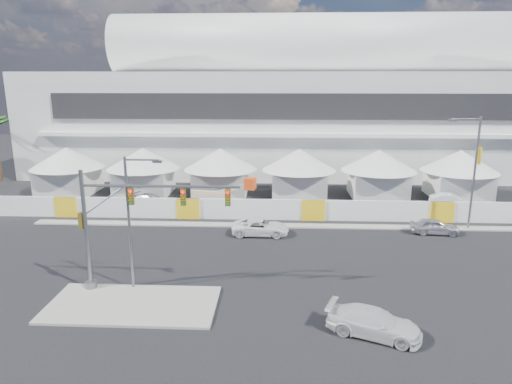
{
  "coord_description": "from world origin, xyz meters",
  "views": [
    {
      "loc": [
        2.55,
        -27.38,
        13.19
      ],
      "look_at": [
        0.76,
        10.0,
        3.84
      ],
      "focal_mm": 32.0,
      "sensor_mm": 36.0,
      "label": 1
    }
  ],
  "objects_px": {
    "lot_car_a": "(451,201)",
    "boom_lift": "(207,203)",
    "streetlight_median": "(132,214)",
    "streetlight_curb": "(473,165)",
    "sedan_silver": "(435,226)",
    "traffic_mast": "(118,225)",
    "pickup_curb": "(260,227)",
    "lot_car_c": "(151,200)",
    "pickup_near": "(374,323)"
  },
  "relations": [
    {
      "from": "lot_car_c",
      "to": "pickup_near",
      "type": "bearing_deg",
      "value": -117.99
    },
    {
      "from": "sedan_silver",
      "to": "lot_car_a",
      "type": "xyz_separation_m",
      "value": [
        4.53,
        8.72,
        0.02
      ]
    },
    {
      "from": "lot_car_c",
      "to": "traffic_mast",
      "type": "xyz_separation_m",
      "value": [
        3.53,
        -19.56,
        3.76
      ]
    },
    {
      "from": "lot_car_a",
      "to": "boom_lift",
      "type": "distance_m",
      "value": 25.52
    },
    {
      "from": "pickup_curb",
      "to": "traffic_mast",
      "type": "xyz_separation_m",
      "value": [
        -8.4,
        -11.05,
        3.73
      ]
    },
    {
      "from": "traffic_mast",
      "to": "streetlight_curb",
      "type": "bearing_deg",
      "value": 26.75
    },
    {
      "from": "sedan_silver",
      "to": "boom_lift",
      "type": "height_order",
      "value": "boom_lift"
    },
    {
      "from": "pickup_curb",
      "to": "boom_lift",
      "type": "distance_m",
      "value": 8.27
    },
    {
      "from": "sedan_silver",
      "to": "pickup_near",
      "type": "relative_size",
      "value": 0.82
    },
    {
      "from": "lot_car_a",
      "to": "streetlight_median",
      "type": "bearing_deg",
      "value": 141.04
    },
    {
      "from": "sedan_silver",
      "to": "streetlight_median",
      "type": "height_order",
      "value": "streetlight_median"
    },
    {
      "from": "streetlight_curb",
      "to": "traffic_mast",
      "type": "bearing_deg",
      "value": -153.25
    },
    {
      "from": "boom_lift",
      "to": "lot_car_a",
      "type": "bearing_deg",
      "value": 19.83
    },
    {
      "from": "pickup_curb",
      "to": "lot_car_c",
      "type": "distance_m",
      "value": 14.64
    },
    {
      "from": "lot_car_a",
      "to": "traffic_mast",
      "type": "relative_size",
      "value": 0.43
    },
    {
      "from": "lot_car_c",
      "to": "traffic_mast",
      "type": "bearing_deg",
      "value": -145.29
    },
    {
      "from": "pickup_curb",
      "to": "lot_car_c",
      "type": "relative_size",
      "value": 1.09
    },
    {
      "from": "pickup_curb",
      "to": "streetlight_median",
      "type": "xyz_separation_m",
      "value": [
        -7.53,
        -10.85,
        4.34
      ]
    },
    {
      "from": "traffic_mast",
      "to": "streetlight_median",
      "type": "height_order",
      "value": "streetlight_median"
    },
    {
      "from": "lot_car_c",
      "to": "streetlight_curb",
      "type": "relative_size",
      "value": 0.45
    },
    {
      "from": "lot_car_a",
      "to": "traffic_mast",
      "type": "xyz_separation_m",
      "value": [
        -28.08,
        -20.76,
        3.7
      ]
    },
    {
      "from": "pickup_curb",
      "to": "boom_lift",
      "type": "height_order",
      "value": "boom_lift"
    },
    {
      "from": "lot_car_a",
      "to": "boom_lift",
      "type": "bearing_deg",
      "value": 112.09
    },
    {
      "from": "lot_car_c",
      "to": "streetlight_median",
      "type": "distance_m",
      "value": 20.32
    },
    {
      "from": "pickup_curb",
      "to": "lot_car_c",
      "type": "xyz_separation_m",
      "value": [
        -11.92,
        8.5,
        -0.03
      ]
    },
    {
      "from": "sedan_silver",
      "to": "traffic_mast",
      "type": "xyz_separation_m",
      "value": [
        -23.55,
        -12.04,
        3.72
      ]
    },
    {
      "from": "pickup_curb",
      "to": "lot_car_a",
      "type": "xyz_separation_m",
      "value": [
        19.69,
        9.7,
        0.03
      ]
    },
    {
      "from": "sedan_silver",
      "to": "streetlight_median",
      "type": "bearing_deg",
      "value": 122.93
    },
    {
      "from": "pickup_near",
      "to": "traffic_mast",
      "type": "bearing_deg",
      "value": 94.52
    },
    {
      "from": "streetlight_curb",
      "to": "boom_lift",
      "type": "distance_m",
      "value": 24.7
    },
    {
      "from": "boom_lift",
      "to": "sedan_silver",
      "type": "bearing_deg",
      "value": -2.15
    },
    {
      "from": "streetlight_median",
      "to": "boom_lift",
      "type": "relative_size",
      "value": 1.07
    },
    {
      "from": "pickup_curb",
      "to": "streetlight_curb",
      "type": "xyz_separation_m",
      "value": [
        18.39,
        2.45,
        5.14
      ]
    },
    {
      "from": "lot_car_c",
      "to": "boom_lift",
      "type": "height_order",
      "value": "boom_lift"
    },
    {
      "from": "streetlight_curb",
      "to": "boom_lift",
      "type": "relative_size",
      "value": 1.27
    },
    {
      "from": "pickup_near",
      "to": "streetlight_curb",
      "type": "relative_size",
      "value": 0.49
    },
    {
      "from": "lot_car_c",
      "to": "boom_lift",
      "type": "xyz_separation_m",
      "value": [
        6.35,
        -2.4,
        0.41
      ]
    },
    {
      "from": "pickup_curb",
      "to": "lot_car_a",
      "type": "distance_m",
      "value": 21.95
    },
    {
      "from": "sedan_silver",
      "to": "traffic_mast",
      "type": "relative_size",
      "value": 0.4
    },
    {
      "from": "sedan_silver",
      "to": "lot_car_c",
      "type": "bearing_deg",
      "value": 79.86
    },
    {
      "from": "streetlight_curb",
      "to": "lot_car_c",
      "type": "bearing_deg",
      "value": 168.7
    },
    {
      "from": "traffic_mast",
      "to": "streetlight_median",
      "type": "relative_size",
      "value": 1.18
    },
    {
      "from": "pickup_near",
      "to": "lot_car_a",
      "type": "relative_size",
      "value": 1.14
    },
    {
      "from": "lot_car_a",
      "to": "traffic_mast",
      "type": "bearing_deg",
      "value": 140.45
    },
    {
      "from": "sedan_silver",
      "to": "boom_lift",
      "type": "xyz_separation_m",
      "value": [
        -20.73,
        5.12,
        0.37
      ]
    },
    {
      "from": "pickup_curb",
      "to": "streetlight_median",
      "type": "relative_size",
      "value": 0.58
    },
    {
      "from": "streetlight_median",
      "to": "streetlight_curb",
      "type": "relative_size",
      "value": 0.84
    },
    {
      "from": "pickup_curb",
      "to": "traffic_mast",
      "type": "height_order",
      "value": "traffic_mast"
    },
    {
      "from": "traffic_mast",
      "to": "streetlight_median",
      "type": "distance_m",
      "value": 1.08
    },
    {
      "from": "pickup_curb",
      "to": "streetlight_curb",
      "type": "bearing_deg",
      "value": -81.89
    }
  ]
}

